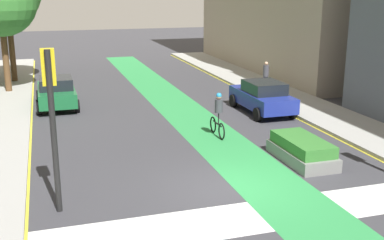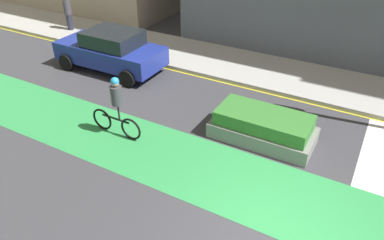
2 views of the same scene
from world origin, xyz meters
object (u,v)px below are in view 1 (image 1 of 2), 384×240
at_px(car_blue_right_far, 262,97).
at_px(cyclist_in_lane, 218,114).
at_px(car_green_left_far, 56,92).
at_px(street_tree_near, 0,0).
at_px(median_planter, 302,150).
at_px(traffic_signal_near_left, 51,100).
at_px(pedestrian_sidewalk_right_a, 266,75).

xyz_separation_m(car_blue_right_far, cyclist_in_lane, (-3.44, -3.09, 0.17)).
relative_size(car_green_left_far, street_tree_near, 0.59).
xyz_separation_m(car_green_left_far, median_planter, (7.98, -10.88, -0.40)).
bearing_deg(cyclist_in_lane, traffic_signal_near_left, -142.05).
xyz_separation_m(traffic_signal_near_left, car_green_left_far, (0.39, 12.32, -2.31)).
height_order(car_green_left_far, median_planter, car_green_left_far).
xyz_separation_m(car_blue_right_far, pedestrian_sidewalk_right_a, (2.38, 4.60, 0.17)).
relative_size(car_blue_right_far, pedestrian_sidewalk_right_a, 2.61).
height_order(traffic_signal_near_left, car_blue_right_far, traffic_signal_near_left).
height_order(pedestrian_sidewalk_right_a, street_tree_near, street_tree_near).
distance_m(traffic_signal_near_left, median_planter, 8.91).
relative_size(cyclist_in_lane, pedestrian_sidewalk_right_a, 1.15).
xyz_separation_m(car_green_left_far, pedestrian_sidewalk_right_a, (11.99, 0.48, 0.17)).
bearing_deg(pedestrian_sidewalk_right_a, car_green_left_far, -177.72).
bearing_deg(traffic_signal_near_left, car_green_left_far, 88.19).
xyz_separation_m(cyclist_in_lane, pedestrian_sidewalk_right_a, (5.82, 7.69, -0.00)).
bearing_deg(traffic_signal_near_left, pedestrian_sidewalk_right_a, 45.96).
xyz_separation_m(traffic_signal_near_left, street_tree_near, (-2.17, 16.63, 2.16)).
distance_m(street_tree_near, median_planter, 19.12).
height_order(car_green_left_far, pedestrian_sidewalk_right_a, pedestrian_sidewalk_right_a).
relative_size(car_green_left_far, median_planter, 1.47).
xyz_separation_m(cyclist_in_lane, street_tree_near, (-8.72, 11.52, 4.30)).
relative_size(traffic_signal_near_left, median_planter, 1.55).
bearing_deg(car_blue_right_far, cyclist_in_lane, -138.15).
relative_size(cyclist_in_lane, street_tree_near, 0.26).
bearing_deg(pedestrian_sidewalk_right_a, car_blue_right_far, -117.34).
bearing_deg(car_green_left_far, traffic_signal_near_left, -91.81).
xyz_separation_m(car_blue_right_far, median_planter, (-1.63, -6.76, -0.40)).
bearing_deg(car_green_left_far, car_blue_right_far, -23.23).
distance_m(car_green_left_far, pedestrian_sidewalk_right_a, 12.00).
height_order(car_blue_right_far, pedestrian_sidewalk_right_a, pedestrian_sidewalk_right_a).
height_order(traffic_signal_near_left, median_planter, traffic_signal_near_left).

